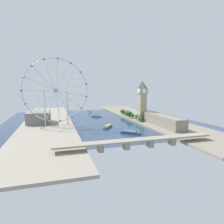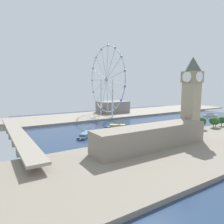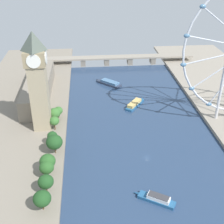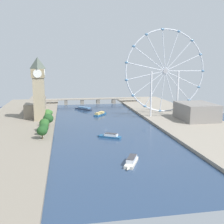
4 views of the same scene
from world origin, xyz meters
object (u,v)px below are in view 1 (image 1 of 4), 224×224
object	(u,v)px
tour_boat_0	(96,116)
tour_boat_2	(89,112)
ferris_wheel	(56,91)
river_bridge	(138,141)
parliament_block	(163,121)
tour_boat_3	(130,133)
riverside_hall	(39,117)
tour_boat_1	(108,127)
clock_tower	(142,100)

from	to	relation	value
tour_boat_0	tour_boat_2	size ratio (longest dim) A/B	0.93
ferris_wheel	river_bridge	xyz separation A→B (m)	(-88.13, 151.66, -55.95)
parliament_block	tour_boat_3	xyz separation A→B (m)	(71.64, 27.47, -10.23)
parliament_block	tour_boat_2	size ratio (longest dim) A/B	4.07
riverside_hall	tour_boat_2	distance (m)	177.61
tour_boat_1	tour_boat_2	bearing A→B (deg)	-144.91
river_bridge	tour_boat_0	size ratio (longest dim) A/B	7.78
clock_tower	tour_boat_1	size ratio (longest dim) A/B	2.81
clock_tower	tour_boat_3	world-z (taller)	clock_tower
parliament_block	clock_tower	bearing A→B (deg)	-80.67
river_bridge	tour_boat_0	world-z (taller)	river_bridge
clock_tower	riverside_hall	size ratio (longest dim) A/B	1.50
tour_boat_0	tour_boat_3	world-z (taller)	tour_boat_0
riverside_hall	tour_boat_2	size ratio (longest dim) A/B	2.01
tour_boat_1	tour_boat_3	bearing A→B (deg)	57.06
tour_boat_0	parliament_block	bearing A→B (deg)	-28.34
riverside_hall	parliament_block	bearing A→B (deg)	156.16
parliament_block	tour_boat_0	world-z (taller)	parliament_block
clock_tower	tour_boat_1	xyz separation A→B (m)	(82.01, 36.49, -42.32)
ferris_wheel	tour_boat_0	bearing A→B (deg)	-135.47
tour_boat_0	tour_boat_3	distance (m)	177.17
tour_boat_0	tour_boat_1	distance (m)	124.26
river_bridge	tour_boat_3	distance (m)	66.79
river_bridge	tour_boat_1	bearing A→B (deg)	-88.27
parliament_block	tour_boat_1	xyz separation A→B (m)	(92.11, -25.02, -10.15)
clock_tower	ferris_wheel	world-z (taller)	ferris_wheel
clock_tower	riverside_hall	distance (m)	202.95
riverside_hall	tour_boat_3	distance (m)	182.01
riverside_hall	tour_boat_2	xyz separation A→B (m)	(-118.58, -131.75, -11.33)
parliament_block	ferris_wheel	bearing A→B (deg)	-18.70
riverside_hall	river_bridge	xyz separation A→B (m)	(-119.80, 183.93, -6.12)
tour_boat_3	riverside_hall	bearing A→B (deg)	-176.80
ferris_wheel	tour_boat_0	distance (m)	141.41
tour_boat_1	parliament_block	bearing A→B (deg)	110.56
tour_boat_0	tour_boat_1	world-z (taller)	tour_boat_0
tour_boat_2	riverside_hall	bearing A→B (deg)	163.39
parliament_block	tour_boat_3	world-z (taller)	parliament_block
ferris_wheel	riverside_hall	world-z (taller)	ferris_wheel
clock_tower	parliament_block	distance (m)	70.15
tour_boat_3	ferris_wheel	bearing A→B (deg)	-175.36
tour_boat_2	clock_tower	bearing A→B (deg)	-128.47
ferris_wheel	tour_boat_2	world-z (taller)	ferris_wheel
riverside_hall	tour_boat_1	xyz separation A→B (m)	(-116.26, 67.07, -11.59)
ferris_wheel	tour_boat_1	size ratio (longest dim) A/B	4.15
ferris_wheel	tour_boat_2	bearing A→B (deg)	-117.92
ferris_wheel	river_bridge	distance (m)	184.11
clock_tower	tour_boat_0	xyz separation A→B (m)	(75.82, -87.61, -42.36)
riverside_hall	tour_boat_1	size ratio (longest dim) A/B	1.87
parliament_block	tour_boat_2	xyz separation A→B (m)	(89.80, -223.84, -9.89)
ferris_wheel	tour_boat_1	xyz separation A→B (m)	(-84.59, 34.80, -61.43)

